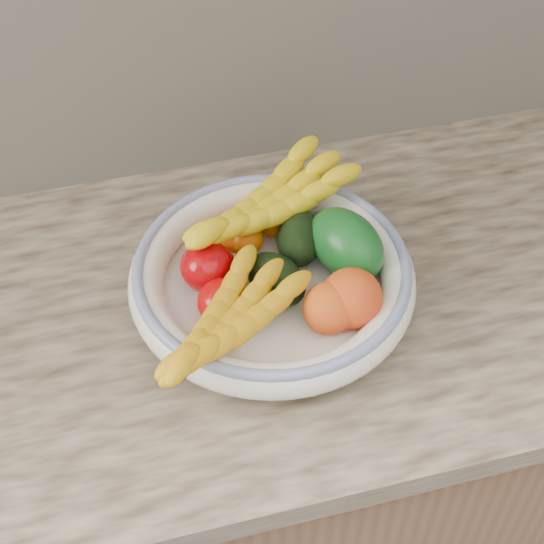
{
  "coord_description": "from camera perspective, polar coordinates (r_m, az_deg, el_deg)",
  "views": [
    {
      "loc": [
        -0.19,
        0.92,
        1.78
      ],
      "look_at": [
        0.0,
        1.66,
        0.96
      ],
      "focal_mm": 55.0,
      "sensor_mm": 36.0,
      "label": 1
    }
  ],
  "objects": [
    {
      "name": "clementine_back_right",
      "position": [
        1.2,
        0.09,
        3.66
      ],
      "size": [
        0.06,
        0.06,
        0.05
      ],
      "primitive_type": "ellipsoid",
      "rotation": [
        0.0,
        0.0,
        0.14
      ],
      "color": "orange",
      "rests_on": "fruit_bowl"
    },
    {
      "name": "banana_bunch_back",
      "position": [
        1.17,
        -0.34,
        4.3
      ],
      "size": [
        0.31,
        0.24,
        0.08
      ],
      "primitive_type": null,
      "rotation": [
        0.0,
        0.0,
        0.48
      ],
      "color": "yellow",
      "rests_on": "fruit_bowl"
    },
    {
      "name": "banana_bunch_front",
      "position": [
        1.03,
        -3.13,
        -3.8
      ],
      "size": [
        0.27,
        0.26,
        0.07
      ],
      "primitive_type": null,
      "rotation": [
        0.0,
        0.0,
        0.74
      ],
      "color": "#E9AC13",
      "rests_on": "fruit_bowl"
    },
    {
      "name": "fruit_bowl",
      "position": [
        1.13,
        0.0,
        -0.4
      ],
      "size": [
        0.39,
        0.39,
        0.08
      ],
      "color": "white",
      "rests_on": "kitchen_counter"
    },
    {
      "name": "tomato_left",
      "position": [
        1.13,
        -4.41,
        0.38
      ],
      "size": [
        0.08,
        0.08,
        0.07
      ],
      "primitive_type": "ellipsoid",
      "rotation": [
        0.0,
        0.0,
        0.08
      ],
      "color": "#A50308",
      "rests_on": "fruit_bowl"
    },
    {
      "name": "clementine_back_left",
      "position": [
        1.18,
        -2.75,
        2.37
      ],
      "size": [
        0.06,
        0.06,
        0.04
      ],
      "primitive_type": "ellipsoid",
      "rotation": [
        0.0,
        0.0,
        0.29
      ],
      "color": "#EA5F04",
      "rests_on": "fruit_bowl"
    },
    {
      "name": "peach_right",
      "position": [
        1.08,
        5.45,
        -1.81
      ],
      "size": [
        0.1,
        0.1,
        0.08
      ],
      "primitive_type": "ellipsoid",
      "rotation": [
        0.0,
        0.0,
        0.24
      ],
      "color": "orange",
      "rests_on": "fruit_bowl"
    },
    {
      "name": "peach_front",
      "position": [
        1.07,
        3.93,
        -2.47
      ],
      "size": [
        0.07,
        0.07,
        0.07
      ],
      "primitive_type": "ellipsoid",
      "rotation": [
        0.0,
        0.0,
        -0.01
      ],
      "color": "orange",
      "rests_on": "fruit_bowl"
    },
    {
      "name": "tomato_near_left",
      "position": [
        1.08,
        -3.39,
        -2.08
      ],
      "size": [
        0.07,
        0.07,
        0.06
      ],
      "primitive_type": "ellipsoid",
      "rotation": [
        0.0,
        0.0,
        0.05
      ],
      "color": "#BA0506",
      "rests_on": "fruit_bowl"
    },
    {
      "name": "clementine_back_mid",
      "position": [
        1.17,
        -1.81,
        2.29
      ],
      "size": [
        0.07,
        0.07,
        0.05
      ],
      "primitive_type": "ellipsoid",
      "rotation": [
        0.0,
        0.0,
        -0.35
      ],
      "color": "orange",
      "rests_on": "fruit_bowl"
    },
    {
      "name": "clementine_extra",
      "position": [
        1.19,
        -2.41,
        3.16
      ],
      "size": [
        0.05,
        0.05,
        0.05
      ],
      "primitive_type": "ellipsoid",
      "color": "#F26005",
      "rests_on": "fruit_bowl"
    },
    {
      "name": "avocado_right",
      "position": [
        1.16,
        1.91,
        2.3
      ],
      "size": [
        0.09,
        0.11,
        0.06
      ],
      "primitive_type": "ellipsoid",
      "rotation": [
        0.0,
        0.0,
        -0.37
      ],
      "color": "black",
      "rests_on": "fruit_bowl"
    },
    {
      "name": "kitchen_counter",
      "position": [
        1.53,
        -0.25,
        -12.07
      ],
      "size": [
        2.44,
        0.66,
        1.4
      ],
      "color": "brown",
      "rests_on": "ground"
    },
    {
      "name": "avocado_center",
      "position": [
        1.11,
        0.28,
        -0.48
      ],
      "size": [
        0.1,
        0.11,
        0.06
      ],
      "primitive_type": "ellipsoid",
      "rotation": [
        0.0,
        0.0,
        0.5
      ],
      "color": "black",
      "rests_on": "fruit_bowl"
    },
    {
      "name": "green_mango",
      "position": [
        1.14,
        5.09,
        1.92
      ],
      "size": [
        0.14,
        0.16,
        0.11
      ],
      "primitive_type": "ellipsoid",
      "rotation": [
        0.0,
        0.31,
        0.39
      ],
      "color": "#0E4E18",
      "rests_on": "fruit_bowl"
    }
  ]
}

